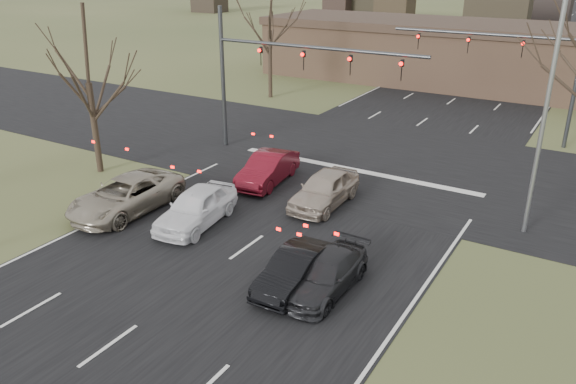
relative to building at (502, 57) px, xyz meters
name	(u,v)px	position (x,y,z in m)	size (l,w,h in m)	color
ground	(197,283)	(-2.00, -38.00, -2.67)	(360.00, 360.00, 0.00)	#434E29
road_main	(520,52)	(-2.00, 22.00, -2.66)	(14.00, 300.00, 0.02)	black
road_cross	(370,159)	(-2.00, -23.00, -2.65)	(200.00, 14.00, 0.02)	black
building	(502,57)	(0.00, 0.00, 0.00)	(42.40, 10.40, 5.30)	#8B654B
mast_arm_near	(271,65)	(-7.23, -25.00, 2.41)	(12.12, 0.24, 8.00)	#383A3D
mast_arm_far	(527,58)	(4.18, -15.00, 2.35)	(11.12, 0.24, 8.00)	#383A3D
streetlight_right_near	(543,97)	(6.82, -28.00, 2.92)	(2.34, 0.25, 10.00)	gray
tree_left_near	(83,44)	(-13.50, -32.00, 3.90)	(5.10, 5.10, 8.50)	black
tree_left_far	(269,2)	(-15.00, -13.00, 4.68)	(5.70, 5.70, 9.50)	black
car_silver_suv	(126,195)	(-8.49, -34.93, -1.89)	(2.56, 5.56, 1.54)	#A69C86
car_white_sedan	(196,207)	(-5.00, -34.35, -1.88)	(1.85, 4.60, 1.57)	white
car_black_hatch	(295,270)	(1.00, -36.42, -2.02)	(1.36, 3.91, 1.29)	black
car_charcoal_sedan	(325,274)	(2.00, -36.11, -2.05)	(1.72, 4.22, 1.23)	black
car_red_ahead	(268,169)	(-5.00, -28.85, -1.92)	(1.58, 4.54, 1.49)	#5C0D18
car_silver_ahead	(324,189)	(-1.32, -29.81, -1.89)	(1.84, 4.57, 1.56)	#B6A693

